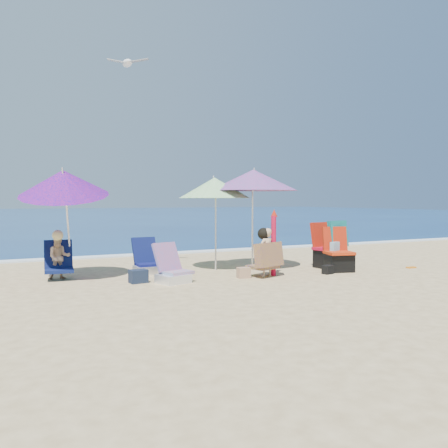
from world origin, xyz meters
name	(u,v)px	position (x,y,z in m)	size (l,w,h in m)	color
ground	(258,280)	(0.00, 0.00, 0.00)	(120.00, 120.00, 0.00)	#D8BC84
sea	(54,215)	(0.00, 45.00, -0.05)	(120.00, 80.00, 0.12)	navy
foam	(175,253)	(0.00, 5.10, 0.02)	(120.00, 0.50, 0.04)	white
umbrella_turquoise	(253,180)	(0.62, 1.34, 2.09)	(2.20, 2.20, 2.37)	white
umbrella_striped	(215,188)	(-0.27, 1.57, 1.90)	(2.14, 2.14, 2.18)	silver
umbrella_blue	(64,183)	(-3.56, 1.61, 1.97)	(2.24, 2.28, 2.41)	white
furled_umbrella	(274,239)	(0.56, 0.33, 0.78)	(0.16, 0.16, 1.43)	#BB0D2E
chair_navy	(147,264)	(-1.80, 1.82, 0.21)	(0.61, 0.73, 0.78)	#0E124E
chair_rainbow	(172,272)	(-1.67, 0.50, 0.20)	(0.76, 0.84, 0.77)	#EE546A
camp_chair_left	(338,258)	(2.22, 0.22, 0.30)	(0.72, 0.73, 1.01)	red
camp_chair_right	(330,251)	(2.37, 0.71, 0.41)	(0.72, 0.91, 1.14)	red
person_center	(266,253)	(0.34, 0.25, 0.51)	(0.77, 0.73, 1.04)	tan
person_left	(59,257)	(-3.65, 1.83, 0.46)	(0.60, 0.72, 1.02)	tan
bag_navy_a	(138,276)	(-2.29, 0.72, 0.13)	(0.36, 0.28, 0.26)	#182236
bag_black_a	(173,273)	(-1.52, 0.88, 0.11)	(0.35, 0.29, 0.22)	black
bag_tan	(244,273)	(-0.16, 0.34, 0.11)	(0.27, 0.20, 0.22)	tan
bag_black_b	(328,270)	(1.76, 0.01, 0.09)	(0.28, 0.23, 0.19)	black
orange_item	(411,267)	(4.11, -0.15, 0.02)	(0.24, 0.11, 0.03)	orange
seagull	(127,63)	(-2.09, 2.27, 4.68)	(0.86, 0.59, 0.16)	white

